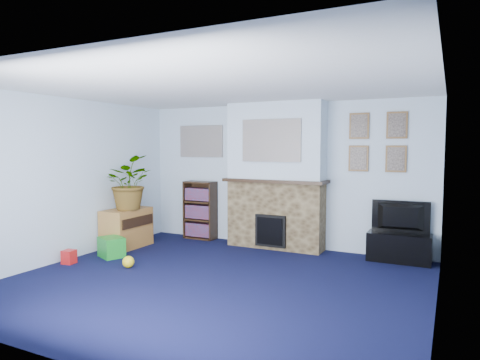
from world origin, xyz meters
The scene contains 26 objects.
floor centered at (0.00, 0.00, 0.00)m, with size 5.00×4.50×0.01m, color black.
ceiling centered at (0.00, 0.00, 2.40)m, with size 5.00×4.50×0.01m, color white.
wall_back centered at (0.00, 2.25, 1.20)m, with size 5.00×0.04×2.40m, color silver.
wall_front centered at (0.00, -2.25, 1.20)m, with size 5.00×0.04×2.40m, color silver.
wall_left centered at (-2.50, 0.00, 1.20)m, with size 0.04×4.50×2.40m, color silver.
wall_right centered at (2.50, 0.00, 1.20)m, with size 0.04×4.50×2.40m, color silver.
chimney_breast centered at (0.00, 2.05, 1.18)m, with size 1.72×0.50×2.40m.
collage_main centered at (0.00, 1.84, 1.78)m, with size 1.00×0.03×0.68m, color gray.
collage_left centered at (-1.55, 2.23, 1.78)m, with size 0.90×0.03×0.58m, color gray.
portrait_tl centered at (1.30, 2.23, 2.00)m, with size 0.30×0.03×0.40m, color brown.
portrait_tr centered at (1.85, 2.23, 2.00)m, with size 0.30×0.03×0.40m, color brown.
portrait_bl centered at (1.30, 2.23, 1.50)m, with size 0.30×0.03×0.40m, color brown.
portrait_br centered at (1.85, 2.23, 1.50)m, with size 0.30×0.03×0.40m, color brown.
tv_stand centered at (1.95, 2.03, 0.22)m, with size 0.89×0.37×0.42m, color black.
television centered at (1.95, 2.05, 0.65)m, with size 0.81×0.11×0.47m, color black.
bookshelf centered at (-1.50, 2.11, 0.50)m, with size 0.58×0.28×1.05m.
sideboard centered at (-2.24, 0.96, 0.35)m, with size 0.46×0.83×0.65m, color #A67135.
potted_plant centered at (-2.19, 0.91, 1.09)m, with size 0.80×0.70×0.89m, color #26661E.
mantel_clock centered at (-0.02, 2.00, 1.22)m, with size 0.09×0.05×0.12m, color gold.
mantel_candle centered at (0.31, 2.00, 1.23)m, with size 0.05×0.05×0.15m, color #B2BFC6.
mantel_teddy centered at (-0.55, 2.00, 1.22)m, with size 0.13×0.13×0.13m, color gray.
mantel_can centered at (0.77, 2.00, 1.21)m, with size 0.06×0.06×0.13m, color red.
green_crate centered at (-2.02, 0.37, 0.14)m, with size 0.38×0.30×0.30m, color #198C26.
toy_ball centered at (-1.39, 0.02, 0.09)m, with size 0.17×0.17×0.17m, color yellow.
toy_block centered at (-2.30, -0.19, 0.11)m, with size 0.16×0.16×0.20m, color red.
toy_tube centered at (-2.30, 0.81, 0.07)m, with size 0.14×0.14×0.29m, color purple.
Camera 1 is at (2.60, -4.51, 1.68)m, focal length 32.00 mm.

